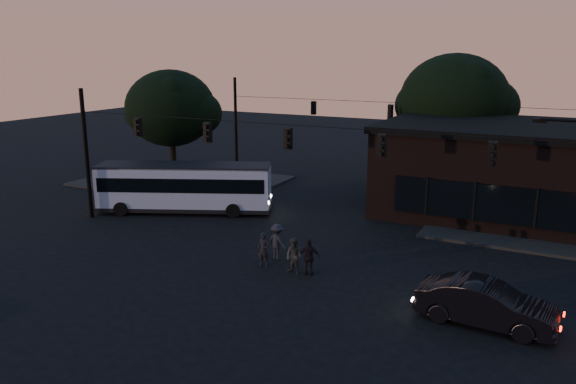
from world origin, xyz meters
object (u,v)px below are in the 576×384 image
at_px(pedestrian_b, 294,256).
at_px(pedestrian_c, 309,257).
at_px(building, 516,170).
at_px(car, 486,304).
at_px(bus, 185,185).
at_px(pedestrian_d, 277,241).
at_px(pedestrian_a, 264,250).

xyz_separation_m(pedestrian_b, pedestrian_c, (0.65, 0.18, 0.01)).
bearing_deg(building, car, -87.52).
relative_size(bus, pedestrian_b, 6.49).
height_order(building, pedestrian_c, building).
bearing_deg(pedestrian_c, pedestrian_b, -3.09).
height_order(car, pedestrian_d, pedestrian_d).
bearing_deg(pedestrian_d, car, -175.19).
height_order(pedestrian_b, pedestrian_c, pedestrian_c).
xyz_separation_m(pedestrian_c, pedestrian_d, (-2.17, 1.11, 0.03)).
bearing_deg(building, pedestrian_d, -124.68).
relative_size(pedestrian_a, pedestrian_c, 0.97).
relative_size(bus, pedestrian_d, 6.17).
distance_m(building, pedestrian_b, 16.29).
relative_size(building, bus, 1.47).
bearing_deg(pedestrian_c, pedestrian_a, -18.07).
bearing_deg(pedestrian_a, pedestrian_c, -7.58).
height_order(pedestrian_c, pedestrian_d, pedestrian_d).
height_order(building, pedestrian_a, building).
height_order(bus, pedestrian_d, bus).
xyz_separation_m(bus, pedestrian_d, (8.80, -4.57, -0.79)).
bearing_deg(pedestrian_d, building, -105.67).
distance_m(pedestrian_c, pedestrian_d, 2.43).
distance_m(building, pedestrian_c, 15.83).
xyz_separation_m(building, car, (0.67, -15.49, -1.92)).
height_order(building, pedestrian_b, building).
bearing_deg(pedestrian_a, pedestrian_b, -13.78).
distance_m(pedestrian_b, pedestrian_c, 0.68).
distance_m(pedestrian_a, pedestrian_b, 1.62).
distance_m(car, pedestrian_a, 9.88).
relative_size(car, pedestrian_d, 2.83).
bearing_deg(car, building, 5.83).
height_order(building, bus, building).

